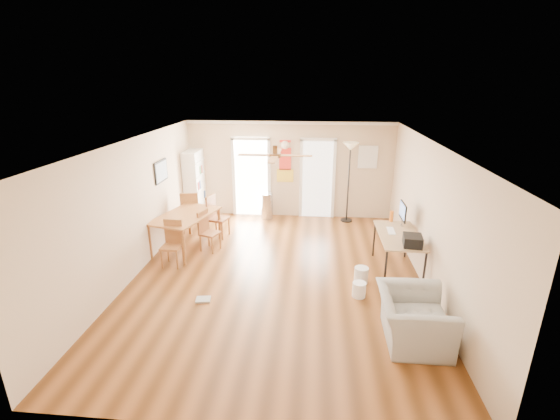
# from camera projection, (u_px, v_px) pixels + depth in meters

# --- Properties ---
(floor) EXTENTS (7.00, 7.00, 0.00)m
(floor) POSITION_uv_depth(u_px,v_px,m) (277.00, 275.00, 7.51)
(floor) COLOR brown
(floor) RESTS_ON ground
(ceiling) EXTENTS (5.50, 7.00, 0.00)m
(ceiling) POSITION_uv_depth(u_px,v_px,m) (277.00, 142.00, 6.66)
(ceiling) COLOR silver
(ceiling) RESTS_ON floor
(wall_back) EXTENTS (5.50, 0.04, 2.60)m
(wall_back) POSITION_uv_depth(u_px,v_px,m) (290.00, 170.00, 10.38)
(wall_back) COLOR beige
(wall_back) RESTS_ON floor
(wall_front) EXTENTS (5.50, 0.04, 2.60)m
(wall_front) POSITION_uv_depth(u_px,v_px,m) (242.00, 330.00, 3.79)
(wall_front) COLOR beige
(wall_front) RESTS_ON floor
(wall_left) EXTENTS (0.04, 7.00, 2.60)m
(wall_left) POSITION_uv_depth(u_px,v_px,m) (134.00, 208.00, 7.32)
(wall_left) COLOR beige
(wall_left) RESTS_ON floor
(wall_right) EXTENTS (0.04, 7.00, 2.60)m
(wall_right) POSITION_uv_depth(u_px,v_px,m) (430.00, 217.00, 6.85)
(wall_right) COLOR beige
(wall_right) RESTS_ON floor
(crown_molding) EXTENTS (5.50, 7.00, 0.08)m
(crown_molding) POSITION_uv_depth(u_px,v_px,m) (277.00, 145.00, 6.68)
(crown_molding) COLOR white
(crown_molding) RESTS_ON wall_back
(kitchen_doorway) EXTENTS (0.90, 0.10, 2.10)m
(kitchen_doorway) POSITION_uv_depth(u_px,v_px,m) (252.00, 178.00, 10.54)
(kitchen_doorway) COLOR white
(kitchen_doorway) RESTS_ON wall_back
(bathroom_doorway) EXTENTS (0.80, 0.10, 2.10)m
(bathroom_doorway) POSITION_uv_depth(u_px,v_px,m) (317.00, 180.00, 10.39)
(bathroom_doorway) COLOR white
(bathroom_doorway) RESTS_ON wall_back
(wall_decal) EXTENTS (0.46, 0.03, 1.10)m
(wall_decal) POSITION_uv_depth(u_px,v_px,m) (285.00, 161.00, 10.29)
(wall_decal) COLOR red
(wall_decal) RESTS_ON wall_back
(ac_grille) EXTENTS (0.50, 0.04, 0.60)m
(ac_grille) POSITION_uv_depth(u_px,v_px,m) (368.00, 157.00, 10.05)
(ac_grille) COLOR white
(ac_grille) RESTS_ON wall_back
(framed_poster) EXTENTS (0.04, 0.66, 0.48)m
(framed_poster) POSITION_uv_depth(u_px,v_px,m) (161.00, 171.00, 8.51)
(framed_poster) COLOR black
(framed_poster) RESTS_ON wall_left
(ceiling_fan) EXTENTS (1.24, 1.24, 0.20)m
(ceiling_fan) POSITION_uv_depth(u_px,v_px,m) (275.00, 155.00, 6.44)
(ceiling_fan) COLOR #593819
(ceiling_fan) RESTS_ON ceiling
(bookshelf) EXTENTS (0.51, 0.89, 1.86)m
(bookshelf) POSITION_uv_depth(u_px,v_px,m) (195.00, 185.00, 10.36)
(bookshelf) COLOR white
(bookshelf) RESTS_ON floor
(dining_table) EXTENTS (1.35, 1.80, 0.80)m
(dining_table) POSITION_uv_depth(u_px,v_px,m) (187.00, 231.00, 8.60)
(dining_table) COLOR #A75F35
(dining_table) RESTS_ON floor
(dining_chair_right_a) EXTENTS (0.51, 0.51, 1.01)m
(dining_chair_right_a) POSITION_uv_depth(u_px,v_px,m) (218.00, 217.00, 9.22)
(dining_chair_right_a) COLOR brown
(dining_chair_right_a) RESTS_ON floor
(dining_chair_right_b) EXTENTS (0.47, 0.47, 0.90)m
(dining_chair_right_b) POSITION_uv_depth(u_px,v_px,m) (210.00, 231.00, 8.48)
(dining_chair_right_b) COLOR #995D31
(dining_chair_right_b) RESTS_ON floor
(dining_chair_near) EXTENTS (0.40, 0.40, 0.94)m
(dining_chair_near) POSITION_uv_depth(u_px,v_px,m) (171.00, 244.00, 7.78)
(dining_chair_near) COLOR #AA6337
(dining_chair_near) RESTS_ON floor
(dining_chair_far) EXTENTS (0.51, 0.51, 1.04)m
(dining_chair_far) POSITION_uv_depth(u_px,v_px,m) (191.00, 212.00, 9.53)
(dining_chair_far) COLOR #A76636
(dining_chair_far) RESTS_ON floor
(trash_can) EXTENTS (0.42, 0.42, 0.71)m
(trash_can) POSITION_uv_depth(u_px,v_px,m) (267.00, 206.00, 10.46)
(trash_can) COLOR #A9A9AB
(trash_can) RESTS_ON floor
(torchiere_lamp) EXTENTS (0.48, 0.48, 2.12)m
(torchiere_lamp) POSITION_uv_depth(u_px,v_px,m) (348.00, 183.00, 10.05)
(torchiere_lamp) COLOR black
(torchiere_lamp) RESTS_ON floor
(computer_desk) EXTENTS (0.76, 1.51, 0.81)m
(computer_desk) POSITION_uv_depth(u_px,v_px,m) (397.00, 253.00, 7.51)
(computer_desk) COLOR tan
(computer_desk) RESTS_ON floor
(imac) EXTENTS (0.08, 0.52, 0.48)m
(imac) POSITION_uv_depth(u_px,v_px,m) (403.00, 214.00, 7.76)
(imac) COLOR black
(imac) RESTS_ON computer_desk
(keyboard) EXTENTS (0.15, 0.41, 0.02)m
(keyboard) POSITION_uv_depth(u_px,v_px,m) (391.00, 231.00, 7.54)
(keyboard) COLOR white
(keyboard) RESTS_ON computer_desk
(printer) EXTENTS (0.36, 0.41, 0.19)m
(printer) POSITION_uv_depth(u_px,v_px,m) (413.00, 241.00, 6.86)
(printer) COLOR black
(printer) RESTS_ON computer_desk
(orange_bottle) EXTENTS (0.08, 0.08, 0.23)m
(orange_bottle) POSITION_uv_depth(u_px,v_px,m) (392.00, 216.00, 8.02)
(orange_bottle) COLOR orange
(orange_bottle) RESTS_ON computer_desk
(wastebasket_a) EXTENTS (0.27, 0.27, 0.30)m
(wastebasket_a) POSITION_uv_depth(u_px,v_px,m) (361.00, 275.00, 7.22)
(wastebasket_a) COLOR silver
(wastebasket_a) RESTS_ON floor
(wastebasket_b) EXTENTS (0.29, 0.29, 0.27)m
(wastebasket_b) POSITION_uv_depth(u_px,v_px,m) (359.00, 290.00, 6.75)
(wastebasket_b) COLOR white
(wastebasket_b) RESTS_ON floor
(floor_cloth) EXTENTS (0.27, 0.23, 0.04)m
(floor_cloth) POSITION_uv_depth(u_px,v_px,m) (203.00, 300.00, 6.66)
(floor_cloth) COLOR #9B9B96
(floor_cloth) RESTS_ON floor
(armchair) EXTENTS (0.99, 1.13, 0.73)m
(armchair) POSITION_uv_depth(u_px,v_px,m) (413.00, 319.00, 5.55)
(armchair) COLOR #9E9E99
(armchair) RESTS_ON floor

